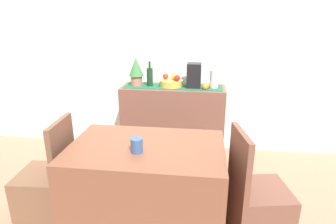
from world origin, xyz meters
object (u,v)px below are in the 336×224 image
(coffee_cup, at_px, (137,145))
(coffee_maker, at_px, (194,75))
(potted_plant, at_px, (136,70))
(sideboard_console, at_px, (173,121))
(chair_near_window, at_px, (48,193))
(wine_bottle, at_px, (150,77))
(chair_by_corner, at_px, (257,210))
(fruit_bowl, at_px, (171,83))
(ceramic_vase, at_px, (214,79))
(dining_table, at_px, (147,189))

(coffee_cup, bearing_deg, coffee_maker, 77.53)
(potted_plant, bearing_deg, sideboard_console, 0.00)
(sideboard_console, relative_size, chair_near_window, 1.35)
(wine_bottle, distance_m, chair_by_corner, 1.88)
(fruit_bowl, distance_m, coffee_maker, 0.28)
(sideboard_console, distance_m, coffee_cup, 1.53)
(chair_by_corner, bearing_deg, chair_near_window, 179.86)
(fruit_bowl, bearing_deg, chair_near_window, -121.83)
(chair_near_window, bearing_deg, sideboard_console, 57.49)
(potted_plant, bearing_deg, chair_by_corner, -48.31)
(ceramic_vase, bearing_deg, coffee_cup, -110.65)
(ceramic_vase, bearing_deg, chair_by_corner, -76.95)
(potted_plant, xyz_separation_m, dining_table, (0.39, -1.38, -0.68))
(wine_bottle, xyz_separation_m, ceramic_vase, (0.75, 0.00, -0.01))
(chair_near_window, bearing_deg, potted_plant, 72.29)
(ceramic_vase, bearing_deg, chair_near_window, -134.43)
(coffee_maker, bearing_deg, sideboard_console, 180.00)
(sideboard_console, relative_size, coffee_maker, 4.32)
(ceramic_vase, distance_m, chair_near_window, 2.05)
(dining_table, distance_m, coffee_cup, 0.44)
(coffee_maker, xyz_separation_m, chair_by_corner, (0.55, -1.38, -0.73))
(sideboard_console, height_order, dining_table, sideboard_console)
(coffee_maker, xyz_separation_m, coffee_cup, (-0.33, -1.48, -0.21))
(fruit_bowl, height_order, chair_by_corner, fruit_bowl)
(fruit_bowl, bearing_deg, sideboard_console, 0.00)
(ceramic_vase, xyz_separation_m, coffee_cup, (-0.56, -1.48, -0.17))
(sideboard_console, xyz_separation_m, fruit_bowl, (-0.02, 0.00, 0.47))
(potted_plant, xyz_separation_m, coffee_cup, (0.35, -1.48, -0.25))
(sideboard_console, bearing_deg, fruit_bowl, 180.00)
(ceramic_vase, distance_m, coffee_cup, 1.59)
(coffee_maker, height_order, chair_near_window, coffee_maker)
(sideboard_console, distance_m, potted_plant, 0.76)
(fruit_bowl, distance_m, dining_table, 1.48)
(dining_table, bearing_deg, chair_near_window, 179.93)
(wine_bottle, height_order, potted_plant, potted_plant)
(fruit_bowl, xyz_separation_m, chair_near_window, (-0.85, -1.38, -0.64))
(fruit_bowl, relative_size, coffee_cup, 2.61)
(coffee_cup, bearing_deg, dining_table, 67.23)
(dining_table, xyz_separation_m, chair_by_corner, (0.83, -0.00, -0.10))
(sideboard_console, relative_size, wine_bottle, 4.15)
(sideboard_console, distance_m, coffee_maker, 0.62)
(dining_table, relative_size, coffee_cup, 11.08)
(coffee_maker, relative_size, ceramic_vase, 1.36)
(sideboard_console, bearing_deg, chair_by_corner, -60.16)
(sideboard_console, xyz_separation_m, potted_plant, (-0.44, -0.00, 0.62))
(chair_near_window, bearing_deg, coffee_maker, 50.90)
(coffee_cup, height_order, chair_near_window, chair_near_window)
(sideboard_console, bearing_deg, chair_near_window, -122.51)
(wine_bottle, relative_size, ceramic_vase, 1.42)
(wine_bottle, height_order, coffee_cup, wine_bottle)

